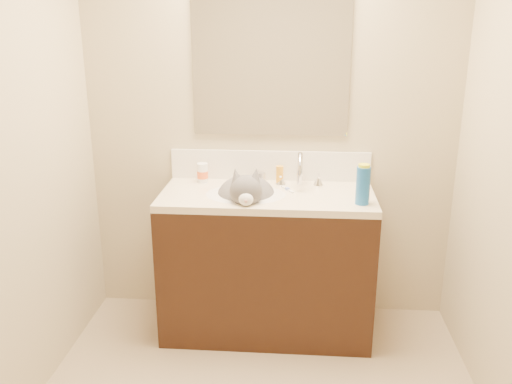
% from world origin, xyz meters
% --- Properties ---
extents(room_shell, '(2.24, 2.54, 2.52)m').
position_xyz_m(room_shell, '(0.00, 0.00, 1.49)').
color(room_shell, tan).
rests_on(room_shell, ground).
extents(vanity_cabinet, '(1.20, 0.55, 0.82)m').
position_xyz_m(vanity_cabinet, '(0.00, 0.97, 0.41)').
color(vanity_cabinet, black).
rests_on(vanity_cabinet, ground).
extents(counter_slab, '(1.20, 0.55, 0.04)m').
position_xyz_m(counter_slab, '(0.00, 0.97, 0.84)').
color(counter_slab, beige).
rests_on(counter_slab, vanity_cabinet).
extents(basin, '(0.45, 0.36, 0.14)m').
position_xyz_m(basin, '(-0.12, 0.94, 0.79)').
color(basin, white).
rests_on(basin, vanity_cabinet).
extents(faucet, '(0.28, 0.20, 0.21)m').
position_xyz_m(faucet, '(0.18, 1.11, 0.95)').
color(faucet, silver).
rests_on(faucet, counter_slab).
extents(cat, '(0.41, 0.48, 0.35)m').
position_xyz_m(cat, '(-0.12, 0.95, 0.84)').
color(cat, '#514E51').
rests_on(cat, basin).
extents(backsplash, '(1.20, 0.02, 0.18)m').
position_xyz_m(backsplash, '(0.00, 1.24, 0.95)').
color(backsplash, white).
rests_on(backsplash, counter_slab).
extents(mirror, '(0.90, 0.02, 0.80)m').
position_xyz_m(mirror, '(0.00, 1.24, 1.54)').
color(mirror, white).
rests_on(mirror, room_shell).
extents(pill_bottle, '(0.08, 0.08, 0.12)m').
position_xyz_m(pill_bottle, '(-0.40, 1.16, 0.92)').
color(pill_bottle, white).
rests_on(pill_bottle, counter_slab).
extents(pill_label, '(0.08, 0.08, 0.04)m').
position_xyz_m(pill_label, '(-0.40, 1.16, 0.91)').
color(pill_label, orange).
rests_on(pill_label, pill_bottle).
extents(silver_jar, '(0.05, 0.05, 0.06)m').
position_xyz_m(silver_jar, '(-0.05, 1.18, 0.89)').
color(silver_jar, '#B7B7BC').
rests_on(silver_jar, counter_slab).
extents(amber_bottle, '(0.05, 0.05, 0.11)m').
position_xyz_m(amber_bottle, '(0.06, 1.16, 0.91)').
color(amber_bottle, orange).
rests_on(amber_bottle, counter_slab).
extents(toothbrush, '(0.08, 0.13, 0.01)m').
position_xyz_m(toothbrush, '(0.11, 1.03, 0.86)').
color(toothbrush, white).
rests_on(toothbrush, counter_slab).
extents(toothbrush_head, '(0.03, 0.03, 0.02)m').
position_xyz_m(toothbrush_head, '(0.11, 1.03, 0.87)').
color(toothbrush_head, '#6C86E7').
rests_on(toothbrush_head, counter_slab).
extents(spray_can, '(0.07, 0.07, 0.20)m').
position_xyz_m(spray_can, '(0.51, 0.83, 0.96)').
color(spray_can, '#185AAE').
rests_on(spray_can, counter_slab).
extents(spray_cap, '(0.06, 0.06, 0.04)m').
position_xyz_m(spray_cap, '(0.51, 0.83, 1.06)').
color(spray_cap, yellow).
rests_on(spray_cap, spray_can).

